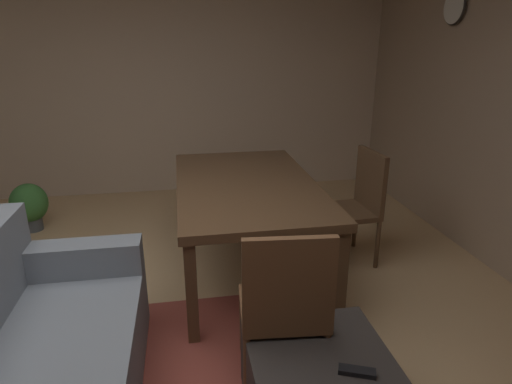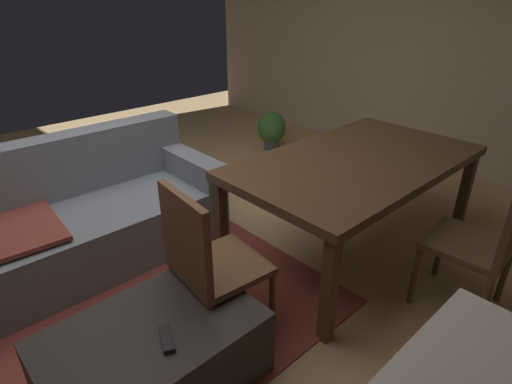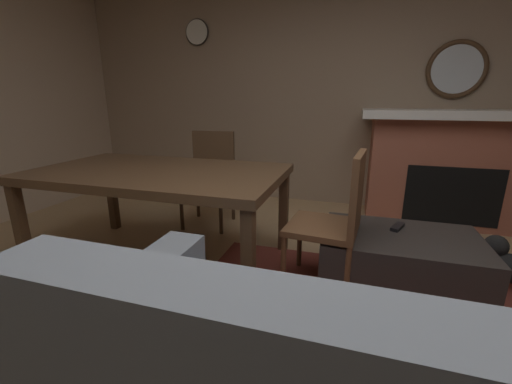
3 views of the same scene
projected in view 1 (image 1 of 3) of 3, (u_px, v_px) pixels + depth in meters
wall_right_window_side at (141, 77)px, 4.94m from camera, size 0.12×6.19×2.72m
tv_remote at (357, 371)px, 1.88m from camera, size 0.11×0.17×0.02m
dining_table at (246, 190)px, 3.33m from camera, size 1.83×1.05×0.74m
dining_chair_west at (285, 302)px, 2.17m from camera, size 0.48×0.48×0.93m
dining_chair_south at (357, 200)px, 3.54m from camera, size 0.47×0.47×0.93m
potted_plant at (29, 205)px, 4.17m from camera, size 0.34×0.34×0.47m
wall_clock at (455, 7)px, 3.74m from camera, size 0.31×0.03×0.31m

